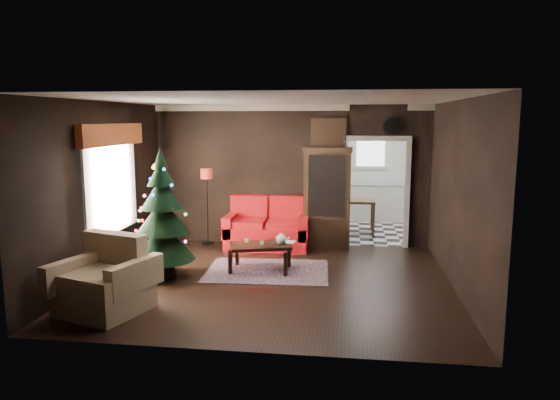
# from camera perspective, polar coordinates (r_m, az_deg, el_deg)

# --- Properties ---
(floor) EXTENTS (5.50, 5.50, 0.00)m
(floor) POSITION_cam_1_polar(r_m,az_deg,el_deg) (8.15, -0.84, -9.00)
(floor) COLOR black
(floor) RESTS_ON ground
(ceiling) EXTENTS (5.50, 5.50, 0.00)m
(ceiling) POSITION_cam_1_polar(r_m,az_deg,el_deg) (7.76, -0.89, 11.08)
(ceiling) COLOR white
(ceiling) RESTS_ON ground
(wall_back) EXTENTS (5.50, 0.00, 5.50)m
(wall_back) POSITION_cam_1_polar(r_m,az_deg,el_deg) (10.29, 1.17, 2.75)
(wall_back) COLOR black
(wall_back) RESTS_ON ground
(wall_front) EXTENTS (5.50, 0.00, 5.50)m
(wall_front) POSITION_cam_1_polar(r_m,az_deg,el_deg) (5.41, -4.76, -2.93)
(wall_front) COLOR black
(wall_front) RESTS_ON ground
(wall_left) EXTENTS (0.00, 5.50, 5.50)m
(wall_left) POSITION_cam_1_polar(r_m,az_deg,el_deg) (8.67, -19.15, 1.09)
(wall_left) COLOR black
(wall_left) RESTS_ON ground
(wall_right) EXTENTS (0.00, 5.50, 5.50)m
(wall_right) POSITION_cam_1_polar(r_m,az_deg,el_deg) (7.92, 19.23, 0.38)
(wall_right) COLOR black
(wall_right) RESTS_ON ground
(doorway) EXTENTS (1.10, 0.10, 2.10)m
(doorway) POSITION_cam_1_polar(r_m,az_deg,el_deg) (10.29, 10.62, 0.63)
(doorway) COLOR silver
(doorway) RESTS_ON ground
(left_window) EXTENTS (0.05, 1.60, 1.40)m
(left_window) POSITION_cam_1_polar(r_m,az_deg,el_deg) (8.83, -18.36, 1.58)
(left_window) COLOR white
(left_window) RESTS_ON wall_left
(valance) EXTENTS (0.12, 2.10, 0.35)m
(valance) POSITION_cam_1_polar(r_m,az_deg,el_deg) (8.73, -18.15, 6.92)
(valance) COLOR #974420
(valance) RESTS_ON wall_left
(kitchen_floor) EXTENTS (3.00, 3.00, 0.00)m
(kitchen_floor) POSITION_cam_1_polar(r_m,az_deg,el_deg) (11.95, 10.11, -3.32)
(kitchen_floor) COLOR silver
(kitchen_floor) RESTS_ON ground
(kitchen_window) EXTENTS (0.70, 0.06, 0.70)m
(kitchen_window) POSITION_cam_1_polar(r_m,az_deg,el_deg) (13.16, 10.04, 5.27)
(kitchen_window) COLOR white
(kitchen_window) RESTS_ON ground
(rug) EXTENTS (2.08, 1.56, 0.01)m
(rug) POSITION_cam_1_polar(r_m,az_deg,el_deg) (8.65, -1.41, -7.88)
(rug) COLOR #633E53
(rug) RESTS_ON ground
(loveseat) EXTENTS (1.70, 0.90, 1.00)m
(loveseat) POSITION_cam_1_polar(r_m,az_deg,el_deg) (10.04, -1.40, -2.61)
(loveseat) COLOR maroon
(loveseat) RESTS_ON ground
(curio_cabinet) EXTENTS (0.90, 0.45, 1.90)m
(curio_cabinet) POSITION_cam_1_polar(r_m,az_deg,el_deg) (10.07, 5.26, -0.01)
(curio_cabinet) COLOR black
(curio_cabinet) RESTS_ON ground
(floor_lamp) EXTENTS (0.32, 0.32, 1.49)m
(floor_lamp) POSITION_cam_1_polar(r_m,az_deg,el_deg) (10.10, -8.10, -0.72)
(floor_lamp) COLOR black
(floor_lamp) RESTS_ON ground
(christmas_tree) EXTENTS (1.09, 1.09, 1.93)m
(christmas_tree) POSITION_cam_1_polar(r_m,az_deg,el_deg) (8.31, -12.97, -1.41)
(christmas_tree) COLOR black
(christmas_tree) RESTS_ON ground
(armchair) EXTENTS (1.28, 1.28, 1.04)m
(armchair) POSITION_cam_1_polar(r_m,az_deg,el_deg) (7.16, -18.99, -8.20)
(armchair) COLOR tan
(armchair) RESTS_ON ground
(coffee_table) EXTENTS (1.12, 0.85, 0.44)m
(coffee_table) POSITION_cam_1_polar(r_m,az_deg,el_deg) (8.62, -2.19, -6.38)
(coffee_table) COLOR #36230D
(coffee_table) RESTS_ON rug
(teapot) EXTENTS (0.25, 0.25, 0.18)m
(teapot) POSITION_cam_1_polar(r_m,az_deg,el_deg) (8.52, 0.11, -4.37)
(teapot) COLOR silver
(teapot) RESTS_ON coffee_table
(cup_a) EXTENTS (0.09, 0.09, 0.06)m
(cup_a) POSITION_cam_1_polar(r_m,az_deg,el_deg) (8.54, -2.02, -4.79)
(cup_a) COLOR #F0ECCE
(cup_a) RESTS_ON coffee_table
(cup_b) EXTENTS (0.09, 0.09, 0.06)m
(cup_b) POSITION_cam_1_polar(r_m,az_deg,el_deg) (8.72, -3.75, -4.52)
(cup_b) COLOR silver
(cup_b) RESTS_ON coffee_table
(book) EXTENTS (0.16, 0.04, 0.21)m
(book) POSITION_cam_1_polar(r_m,az_deg,el_deg) (8.66, 0.58, -4.05)
(book) COLOR #7F6B5C
(book) RESTS_ON coffee_table
(wall_clock) EXTENTS (0.32, 0.32, 0.06)m
(wall_clock) POSITION_cam_1_polar(r_m,az_deg,el_deg) (10.15, 12.27, 8.00)
(wall_clock) COLOR silver
(wall_clock) RESTS_ON wall_back
(painting) EXTENTS (0.62, 0.05, 0.52)m
(painting) POSITION_cam_1_polar(r_m,az_deg,el_deg) (10.14, 5.41, 7.43)
(painting) COLOR #B86E3F
(painting) RESTS_ON wall_back
(kitchen_counter) EXTENTS (1.80, 0.60, 0.90)m
(kitchen_counter) POSITION_cam_1_polar(r_m,az_deg,el_deg) (13.05, 9.94, -0.28)
(kitchen_counter) COLOR silver
(kitchen_counter) RESTS_ON ground
(kitchen_table) EXTENTS (0.70, 0.70, 0.75)m
(kitchen_table) POSITION_cam_1_polar(r_m,az_deg,el_deg) (11.57, 8.74, -1.80)
(kitchen_table) COLOR #523319
(kitchen_table) RESTS_ON ground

